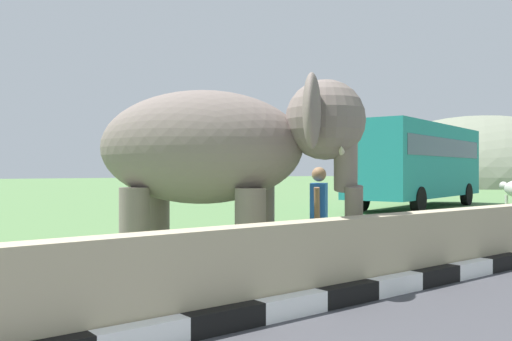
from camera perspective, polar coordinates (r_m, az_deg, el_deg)
barrier_parapet at (r=5.86m, az=-4.19°, el=-10.83°), size 28.00×0.36×1.00m
elephant at (r=8.21m, az=-3.38°, el=2.11°), size 3.79×3.88×2.91m
person_handler at (r=8.82m, az=6.52°, el=-4.38°), size 0.58×0.48×1.66m
bus_teal at (r=24.56m, az=16.39°, el=1.14°), size 9.90×4.88×3.50m
hill_east at (r=64.47m, az=22.38°, el=-1.40°), size 32.19×25.76×14.87m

